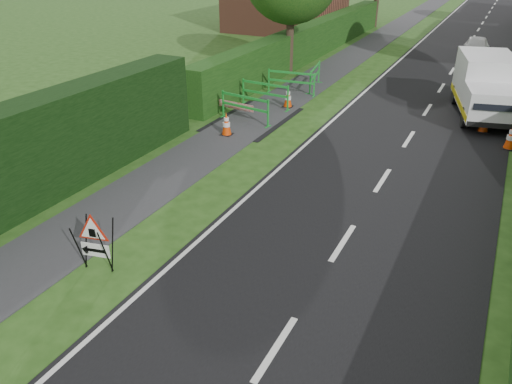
% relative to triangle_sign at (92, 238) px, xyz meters
% --- Properties ---
extents(ground, '(120.00, 120.00, 0.00)m').
position_rel_triangle_sign_xyz_m(ground, '(1.58, -1.36, -0.75)').
color(ground, '#234714').
rests_on(ground, ground).
extents(road_surface, '(6.00, 90.00, 0.02)m').
position_rel_triangle_sign_xyz_m(road_surface, '(4.08, 33.64, -0.74)').
color(road_surface, black).
rests_on(road_surface, ground).
extents(footpath, '(2.00, 90.00, 0.02)m').
position_rel_triangle_sign_xyz_m(footpath, '(-1.42, 33.64, -0.74)').
color(footpath, '#2D2D30').
rests_on(footpath, ground).
extents(hedge_west_far, '(1.00, 24.00, 1.80)m').
position_rel_triangle_sign_xyz_m(hedge_west_far, '(-3.42, 20.64, -0.75)').
color(hedge_west_far, '#14380F').
rests_on(hedge_west_far, ground).
extents(triangle_sign, '(0.87, 0.87, 1.08)m').
position_rel_triangle_sign_xyz_m(triangle_sign, '(0.00, 0.00, 0.00)').
color(triangle_sign, black).
rests_on(triangle_sign, ground).
extents(works_van, '(2.81, 4.90, 2.11)m').
position_rel_triangle_sign_xyz_m(works_van, '(5.96, 13.94, 0.37)').
color(works_van, silver).
rests_on(works_van, ground).
extents(traffic_cone_0, '(0.38, 0.38, 0.79)m').
position_rel_triangle_sign_xyz_m(traffic_cone_0, '(7.05, 10.73, -0.36)').
color(traffic_cone_0, black).
rests_on(traffic_cone_0, ground).
extents(traffic_cone_1, '(0.38, 0.38, 0.79)m').
position_rel_triangle_sign_xyz_m(traffic_cone_1, '(6.19, 12.02, -0.36)').
color(traffic_cone_1, black).
rests_on(traffic_cone_1, ground).
extents(traffic_cone_2, '(0.38, 0.38, 0.79)m').
position_rel_triangle_sign_xyz_m(traffic_cone_2, '(6.14, 14.83, -0.36)').
color(traffic_cone_2, black).
rests_on(traffic_cone_2, ground).
extents(traffic_cone_3, '(0.38, 0.38, 0.79)m').
position_rel_triangle_sign_xyz_m(traffic_cone_3, '(-1.48, 7.82, -0.36)').
color(traffic_cone_3, black).
rests_on(traffic_cone_3, ground).
extents(traffic_cone_4, '(0.38, 0.38, 0.79)m').
position_rel_triangle_sign_xyz_m(traffic_cone_4, '(-0.89, 11.59, -0.36)').
color(traffic_cone_4, black).
rests_on(traffic_cone_4, ground).
extents(ped_barrier_0, '(2.09, 0.67, 1.00)m').
position_rel_triangle_sign_xyz_m(ped_barrier_0, '(-1.56, 9.28, -0.12)').
color(ped_barrier_0, '#1A902B').
rests_on(ped_barrier_0, ground).
extents(ped_barrier_1, '(2.08, 0.51, 1.00)m').
position_rel_triangle_sign_xyz_m(ped_barrier_1, '(-1.68, 11.18, -0.12)').
color(ped_barrier_1, '#1A902B').
rests_on(ped_barrier_1, ground).
extents(ped_barrier_2, '(2.08, 0.54, 1.00)m').
position_rel_triangle_sign_xyz_m(ped_barrier_2, '(-1.48, 13.29, -0.12)').
color(ped_barrier_2, '#1A902B').
rests_on(ped_barrier_2, ground).
extents(ped_barrier_3, '(0.69, 2.09, 1.00)m').
position_rel_triangle_sign_xyz_m(ped_barrier_3, '(-0.92, 14.61, -0.12)').
color(ped_barrier_3, '#1A902B').
rests_on(ped_barrier_3, ground).
extents(redwhite_plank, '(1.50, 0.20, 0.25)m').
position_rel_triangle_sign_xyz_m(redwhite_plank, '(-2.08, 9.58, -0.75)').
color(redwhite_plank, red).
rests_on(redwhite_plank, ground).
extents(hatchback_car, '(1.46, 3.28, 1.10)m').
position_rel_triangle_sign_xyz_m(hatchback_car, '(4.74, 24.64, -0.20)').
color(hatchback_car, white).
rests_on(hatchback_car, ground).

